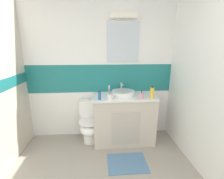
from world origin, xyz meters
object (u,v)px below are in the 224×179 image
at_px(toilet, 90,123).
at_px(soap_dispenser, 141,96).
at_px(toothbrush_cup, 110,96).
at_px(shampoo_bottle_tall, 152,93).
at_px(sink_basin, 123,93).
at_px(deodorant_spray_can, 100,95).

distance_m(toilet, soap_dispenser, 1.03).
distance_m(toothbrush_cup, shampoo_bottle_tall, 0.68).
height_order(sink_basin, shampoo_bottle_tall, shampoo_bottle_tall).
distance_m(sink_basin, shampoo_bottle_tall, 0.48).
distance_m(soap_dispenser, deodorant_spray_can, 0.66).
bearing_deg(toothbrush_cup, soap_dispenser, -0.60).
bearing_deg(deodorant_spray_can, toothbrush_cup, -4.89).
xyz_separation_m(deodorant_spray_can, shampoo_bottle_tall, (0.84, 0.00, 0.02)).
height_order(toilet, shampoo_bottle_tall, shampoo_bottle_tall).
distance_m(deodorant_spray_can, shampoo_bottle_tall, 0.84).
bearing_deg(toilet, deodorant_spray_can, -48.07).
bearing_deg(shampoo_bottle_tall, sink_basin, 157.08).
bearing_deg(shampoo_bottle_tall, toothbrush_cup, -178.46).
bearing_deg(toothbrush_cup, sink_basin, 40.44).
relative_size(sink_basin, soap_dispenser, 3.02).
height_order(toilet, toothbrush_cup, toothbrush_cup).
xyz_separation_m(sink_basin, toilet, (-0.58, 0.01, -0.54)).
xyz_separation_m(toothbrush_cup, shampoo_bottle_tall, (0.68, 0.02, 0.04)).
height_order(toilet, soap_dispenser, soap_dispenser).
height_order(toothbrush_cup, soap_dispenser, toothbrush_cup).
height_order(sink_basin, soap_dispenser, sink_basin).
bearing_deg(sink_basin, soap_dispenser, -38.66).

